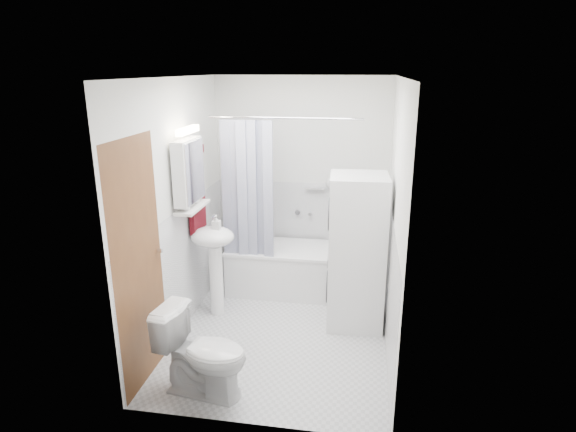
% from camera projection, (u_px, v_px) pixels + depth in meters
% --- Properties ---
extents(floor, '(2.60, 2.60, 0.00)m').
position_uv_depth(floor, '(283.00, 331.00, 4.72)').
color(floor, silver).
rests_on(floor, ground).
extents(room_walls, '(2.60, 2.60, 2.60)m').
position_uv_depth(room_walls, '(282.00, 184.00, 4.28)').
color(room_walls, silver).
rests_on(room_walls, ground).
extents(wainscot, '(1.98, 2.58, 2.58)m').
position_uv_depth(wainscot, '(287.00, 263.00, 4.81)').
color(wainscot, silver).
rests_on(wainscot, ground).
extents(door, '(0.05, 2.00, 2.00)m').
position_uv_depth(door, '(160.00, 251.00, 4.05)').
color(door, brown).
rests_on(door, ground).
extents(bathtub, '(1.38, 0.65, 0.53)m').
position_uv_depth(bathtub, '(289.00, 267.00, 5.51)').
color(bathtub, white).
rests_on(bathtub, ground).
extents(tub_spout, '(0.04, 0.12, 0.04)m').
position_uv_depth(tub_spout, '(310.00, 213.00, 5.63)').
color(tub_spout, silver).
rests_on(tub_spout, room_walls).
extents(curtain_rod, '(1.56, 0.02, 0.02)m').
position_uv_depth(curtain_rod, '(285.00, 118.00, 4.75)').
color(curtain_rod, silver).
rests_on(curtain_rod, room_walls).
extents(shower_curtain, '(0.55, 0.02, 1.45)m').
position_uv_depth(shower_curtain, '(247.00, 190.00, 5.04)').
color(shower_curtain, '#151D4A').
rests_on(shower_curtain, curtain_rod).
extents(sink, '(0.44, 0.37, 1.04)m').
position_uv_depth(sink, '(214.00, 250.00, 4.87)').
color(sink, white).
rests_on(sink, ground).
extents(medicine_cabinet, '(0.13, 0.50, 0.71)m').
position_uv_depth(medicine_cabinet, '(189.00, 170.00, 4.49)').
color(medicine_cabinet, white).
rests_on(medicine_cabinet, room_walls).
extents(shelf, '(0.18, 0.54, 0.02)m').
position_uv_depth(shelf, '(192.00, 207.00, 4.59)').
color(shelf, silver).
rests_on(shelf, room_walls).
extents(shower_caddy, '(0.22, 0.06, 0.02)m').
position_uv_depth(shower_caddy, '(315.00, 188.00, 5.52)').
color(shower_caddy, silver).
rests_on(shower_caddy, room_walls).
extents(towel, '(0.07, 0.36, 0.88)m').
position_uv_depth(towel, '(196.00, 188.00, 4.82)').
color(towel, '#540C0E').
rests_on(towel, room_walls).
extents(washer_dryer, '(0.58, 0.57, 1.52)m').
position_uv_depth(washer_dryer, '(356.00, 252.00, 4.67)').
color(washer_dryer, white).
rests_on(washer_dryer, ground).
extents(toilet, '(0.77, 0.50, 0.70)m').
position_uv_depth(toilet, '(203.00, 353.00, 3.74)').
color(toilet, white).
rests_on(toilet, ground).
extents(soap_pump, '(0.08, 0.17, 0.08)m').
position_uv_depth(soap_pump, '(216.00, 228.00, 4.78)').
color(soap_pump, gray).
rests_on(soap_pump, sink).
extents(shelf_bottle, '(0.07, 0.18, 0.07)m').
position_uv_depth(shelf_bottle, '(186.00, 207.00, 4.44)').
color(shelf_bottle, gray).
rests_on(shelf_bottle, shelf).
extents(shelf_cup, '(0.10, 0.09, 0.10)m').
position_uv_depth(shelf_cup, '(196.00, 198.00, 4.69)').
color(shelf_cup, gray).
rests_on(shelf_cup, shelf).
extents(shampoo_a, '(0.13, 0.17, 0.13)m').
position_uv_depth(shampoo_a, '(331.00, 182.00, 5.47)').
color(shampoo_a, gray).
rests_on(shampoo_a, shower_caddy).
extents(shampoo_b, '(0.08, 0.21, 0.08)m').
position_uv_depth(shampoo_b, '(342.00, 185.00, 5.46)').
color(shampoo_b, '#2956A6').
rests_on(shampoo_b, shower_caddy).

